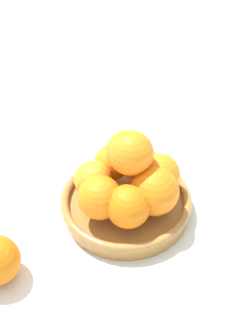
{
  "coord_description": "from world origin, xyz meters",
  "views": [
    {
      "loc": [
        -0.52,
        0.24,
        0.63
      ],
      "look_at": [
        0.0,
        0.0,
        0.1
      ],
      "focal_mm": 50.0,
      "sensor_mm": 36.0,
      "label": 1
    }
  ],
  "objects": [
    {
      "name": "ground_plane",
      "position": [
        0.0,
        0.0,
        0.0
      ],
      "size": [
        4.0,
        4.0,
        0.0
      ],
      "primitive_type": "plane",
      "color": "silver"
    },
    {
      "name": "orange_pile",
      "position": [
        -0.0,
        -0.0,
        0.09
      ],
      "size": [
        0.18,
        0.19,
        0.13
      ],
      "color": "orange",
      "rests_on": "fruit_bowl"
    },
    {
      "name": "fruit_bowl",
      "position": [
        0.0,
        0.0,
        0.02
      ],
      "size": [
        0.23,
        0.23,
        0.04
      ],
      "color": "#A57238",
      "rests_on": "ground_plane"
    }
  ]
}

